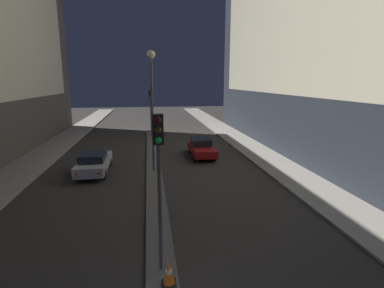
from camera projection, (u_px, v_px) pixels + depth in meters
name	position (u px, v px, depth m)	size (l,w,h in m)	color
median_strip	(153.00, 163.00, 22.34)	(1.02, 31.26, 0.12)	#56544F
traffic_light_near	(159.00, 160.00, 9.02)	(0.32, 0.42, 5.05)	#4C4C51
traffic_light_mid	(151.00, 103.00, 31.48)	(0.32, 0.42, 5.05)	#4C4C51
street_lamp	(152.00, 88.00, 19.31)	(0.56, 0.56, 7.89)	#4C4C51
traffic_cone_near	(169.00, 273.00, 8.98)	(0.43, 0.43, 0.73)	black
car_left_lane	(94.00, 162.00, 20.10)	(1.84, 4.74, 1.44)	#B2B2B7
car_right_lane	(202.00, 147.00, 24.60)	(1.78, 4.52, 1.45)	maroon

